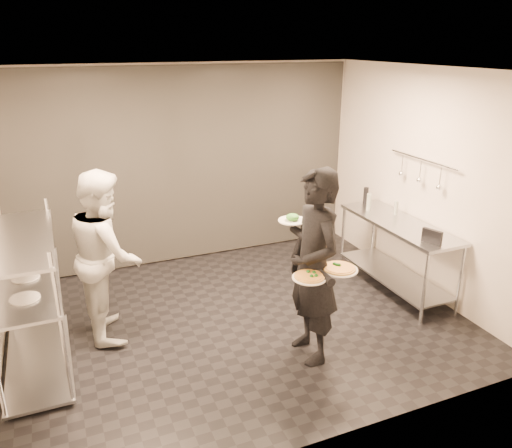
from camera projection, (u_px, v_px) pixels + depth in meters
name	position (u px, v px, depth m)	size (l,w,h in m)	color
room_shell	(205.00, 180.00, 6.35)	(5.00, 4.00, 2.80)	black
pass_rack	(28.00, 296.00, 4.78)	(0.60, 1.60, 1.50)	silver
prep_counter	(397.00, 243.00, 6.39)	(0.60, 1.80, 0.92)	silver
utensil_rail	(421.00, 172.00, 6.16)	(0.07, 1.20, 0.31)	silver
waiter	(314.00, 267.00, 4.87)	(0.72, 0.47, 1.98)	black
chef	(107.00, 254.00, 5.33)	(0.90, 0.70, 1.85)	beige
pizza_plate_near	(309.00, 277.00, 4.61)	(0.32, 0.32, 0.05)	silver
pizza_plate_far	(339.00, 268.00, 4.75)	(0.36, 0.36, 0.05)	silver
salad_plate	(293.00, 219.00, 4.97)	(0.29, 0.29, 0.07)	silver
pos_monitor	(432.00, 237.00, 5.59)	(0.05, 0.23, 0.17)	black
bottle_green	(369.00, 202.00, 6.68)	(0.06, 0.06, 0.23)	gray
bottle_clear	(396.00, 208.00, 6.53)	(0.05, 0.05, 0.18)	gray
bottle_dark	(366.00, 196.00, 6.95)	(0.07, 0.07, 0.23)	black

